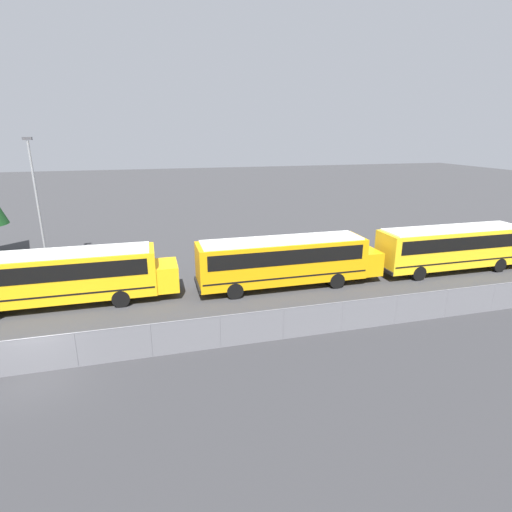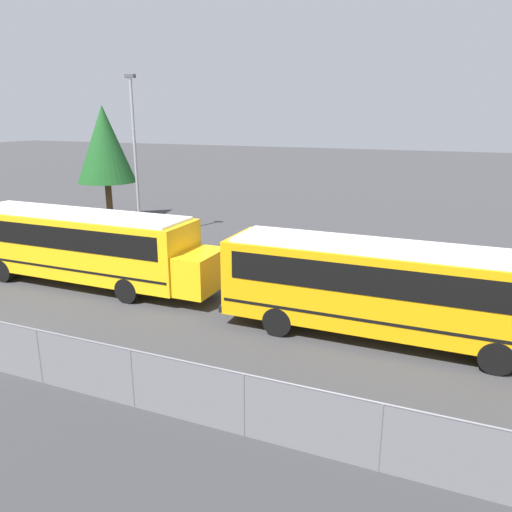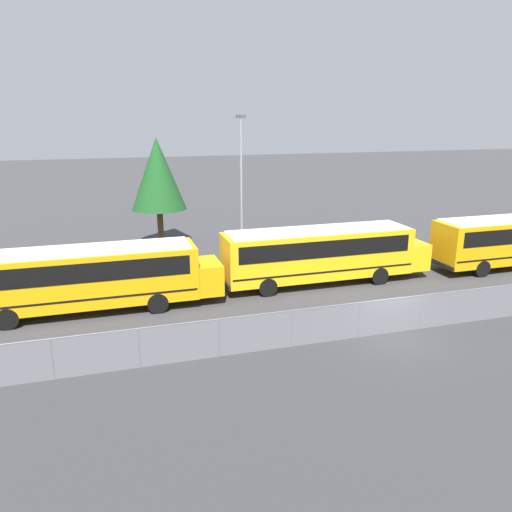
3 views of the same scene
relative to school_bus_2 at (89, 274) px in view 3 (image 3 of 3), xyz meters
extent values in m
plane|color=#38383A|center=(12.62, -6.50, -1.90)|extent=(200.00, 200.00, 0.00)
cube|color=#333335|center=(12.62, -12.50, -1.90)|extent=(135.75, 12.00, 0.01)
cube|color=#9EA0A5|center=(12.62, -6.50, -1.10)|extent=(101.75, 0.03, 1.61)
cube|color=slate|center=(12.62, -6.51, -1.10)|extent=(101.75, 0.01, 1.61)
cylinder|color=slate|center=(12.62, -6.50, -0.29)|extent=(101.75, 0.05, 0.05)
cylinder|color=slate|center=(-1.26, -6.50, -1.10)|extent=(0.07, 0.07, 1.61)
cylinder|color=slate|center=(1.82, -6.50, -1.10)|extent=(0.07, 0.07, 1.61)
cylinder|color=slate|center=(4.91, -6.50, -1.10)|extent=(0.07, 0.07, 1.61)
cylinder|color=slate|center=(7.99, -6.50, -1.10)|extent=(0.07, 0.07, 1.61)
cylinder|color=slate|center=(11.07, -6.50, -1.10)|extent=(0.07, 0.07, 1.61)
cylinder|color=slate|center=(14.16, -6.50, -1.10)|extent=(0.07, 0.07, 1.61)
cylinder|color=slate|center=(17.24, -6.50, -1.10)|extent=(0.07, 0.07, 1.61)
cube|color=orange|center=(-0.26, 0.00, -0.10)|extent=(10.80, 2.55, 2.59)
cube|color=black|center=(-0.26, 0.00, 0.47)|extent=(9.94, 2.59, 0.93)
cube|color=black|center=(-0.26, 0.00, -0.83)|extent=(10.58, 2.58, 0.10)
cube|color=orange|center=(5.78, 0.00, -0.62)|extent=(1.30, 2.34, 1.55)
cube|color=silver|center=(-0.26, 0.00, 1.24)|extent=(10.26, 2.29, 0.10)
cylinder|color=black|center=(3.08, 1.15, -1.40)|extent=(1.02, 0.28, 1.02)
cylinder|color=black|center=(3.08, -1.15, -1.40)|extent=(1.02, 0.28, 1.02)
cylinder|color=black|center=(-3.61, 1.15, -1.40)|extent=(1.02, 0.28, 1.02)
cylinder|color=black|center=(-3.61, -1.15, -1.40)|extent=(1.02, 0.28, 1.02)
cube|color=yellow|center=(12.28, 0.66, -0.10)|extent=(10.80, 2.55, 2.59)
cube|color=black|center=(12.28, 0.66, 0.47)|extent=(9.94, 2.59, 0.93)
cube|color=black|center=(12.28, 0.66, -0.83)|extent=(10.58, 2.58, 0.10)
cube|color=yellow|center=(18.33, 0.66, -0.62)|extent=(1.30, 2.34, 1.55)
cube|color=black|center=(6.83, 0.66, -1.25)|extent=(0.12, 2.55, 0.24)
cube|color=silver|center=(12.28, 0.66, 1.24)|extent=(10.26, 2.29, 0.10)
cylinder|color=black|center=(15.63, 1.82, -1.40)|extent=(1.02, 0.28, 1.02)
cylinder|color=black|center=(15.63, -0.49, -1.40)|extent=(1.02, 0.28, 1.02)
cylinder|color=black|center=(8.93, 1.82, -1.40)|extent=(1.02, 0.28, 1.02)
cylinder|color=black|center=(8.93, -0.49, -1.40)|extent=(1.02, 0.28, 1.02)
cube|color=black|center=(20.10, 0.12, -1.25)|extent=(0.12, 2.55, 0.24)
cylinder|color=black|center=(22.20, 1.27, -1.40)|extent=(1.02, 0.28, 1.02)
cylinder|color=black|center=(22.20, -1.04, -1.40)|extent=(1.02, 0.28, 1.02)
cylinder|color=gray|center=(9.94, 8.39, 2.64)|extent=(0.16, 0.16, 9.09)
cube|color=#47474C|center=(9.94, 8.39, 7.33)|extent=(0.60, 0.24, 0.20)
cylinder|color=#51381E|center=(4.76, 12.13, -0.55)|extent=(0.44, 0.44, 2.72)
cone|color=#194C1E|center=(4.76, 12.13, 3.37)|extent=(3.93, 3.93, 5.11)
camera|label=1|loc=(17.64, -22.90, 7.70)|focal=28.00mm
camera|label=2|loc=(27.56, -15.64, 5.33)|focal=35.00mm
camera|label=3|loc=(1.07, -24.27, 7.43)|focal=35.00mm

